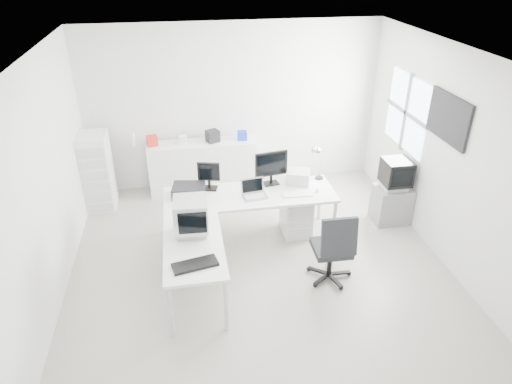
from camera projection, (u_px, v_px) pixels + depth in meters
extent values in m
cube|color=beige|center=(258.00, 263.00, 6.26)|extent=(5.00, 5.00, 0.01)
cube|color=white|center=(259.00, 55.00, 4.91)|extent=(5.00, 5.00, 0.01)
cube|color=silver|center=(233.00, 107.00, 7.74)|extent=(5.00, 0.02, 2.80)
cube|color=silver|center=(44.00, 188.00, 5.21)|extent=(0.02, 5.00, 2.80)
cube|color=silver|center=(447.00, 157.00, 5.95)|extent=(0.02, 5.00, 2.80)
cube|color=white|center=(296.00, 215.00, 6.78)|extent=(0.40, 0.50, 0.60)
cube|color=black|center=(189.00, 191.00, 6.34)|extent=(0.49, 0.40, 0.16)
cube|color=white|center=(298.00, 195.00, 6.38)|extent=(0.43, 0.15, 0.02)
sphere|color=white|center=(317.00, 190.00, 6.46)|extent=(0.06, 0.06, 0.06)
cube|color=#BABABA|center=(298.00, 177.00, 6.67)|extent=(0.40, 0.38, 0.19)
cube|color=black|center=(195.00, 265.00, 4.99)|extent=(0.53, 0.30, 0.03)
cube|color=slate|center=(391.00, 204.00, 7.07)|extent=(0.53, 0.44, 0.58)
cube|color=white|center=(203.00, 167.00, 7.89)|extent=(1.81, 0.45, 0.90)
cube|color=red|center=(152.00, 141.00, 7.51)|extent=(0.20, 0.18, 0.17)
cube|color=white|center=(183.00, 140.00, 7.59)|extent=(0.15, 0.13, 0.13)
cube|color=black|center=(213.00, 136.00, 7.65)|extent=(0.25, 0.24, 0.20)
cube|color=#1732A5|center=(242.00, 135.00, 7.74)|extent=(0.16, 0.14, 0.15)
cylinder|color=white|center=(133.00, 140.00, 7.49)|extent=(0.07, 0.07, 0.22)
cube|color=white|center=(98.00, 171.00, 7.31)|extent=(0.44, 0.53, 1.27)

